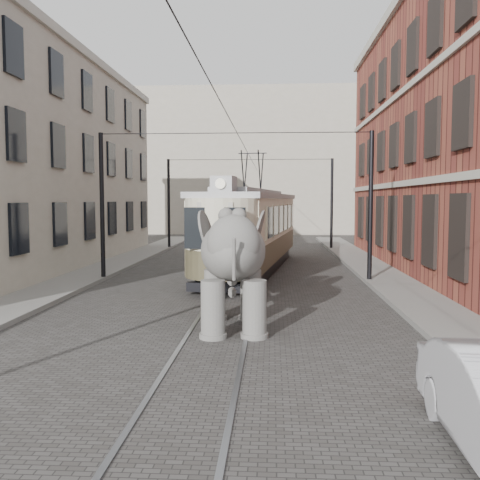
{
  "coord_description": "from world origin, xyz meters",
  "views": [
    {
      "loc": [
        1.35,
        -15.41,
        3.3
      ],
      "look_at": [
        0.37,
        0.52,
        2.1
      ],
      "focal_mm": 40.03,
      "sensor_mm": 36.0,
      "label": 1
    }
  ],
  "objects": [
    {
      "name": "stucco_building",
      "position": [
        -11.0,
        10.0,
        5.0
      ],
      "size": [
        7.0,
        24.0,
        10.0
      ],
      "primitive_type": "cube",
      "color": "#A09784",
      "rests_on": "ground"
    },
    {
      "name": "catenary",
      "position": [
        -0.2,
        5.0,
        3.0
      ],
      "size": [
        11.0,
        30.2,
        6.0
      ],
      "primitive_type": null,
      "color": "black",
      "rests_on": "ground"
    },
    {
      "name": "tram",
      "position": [
        0.39,
        9.53,
        2.75
      ],
      "size": [
        4.58,
        14.12,
        5.51
      ],
      "primitive_type": null,
      "rotation": [
        0.0,
        0.0,
        -0.13
      ],
      "color": "beige",
      "rests_on": "ground"
    },
    {
      "name": "distant_block",
      "position": [
        0.0,
        40.0,
        7.0
      ],
      "size": [
        28.0,
        10.0,
        14.0
      ],
      "primitive_type": "cube",
      "color": "#A09784",
      "rests_on": "ground"
    },
    {
      "name": "ground",
      "position": [
        0.0,
        0.0,
        0.0
      ],
      "size": [
        120.0,
        120.0,
        0.0
      ],
      "primitive_type": "plane",
      "color": "#403D3B"
    },
    {
      "name": "sidewalk_left",
      "position": [
        -6.5,
        0.0,
        0.07
      ],
      "size": [
        2.0,
        60.0,
        0.15
      ],
      "primitive_type": "cube",
      "color": "slate",
      "rests_on": "ground"
    },
    {
      "name": "sidewalk_right",
      "position": [
        6.0,
        0.0,
        0.07
      ],
      "size": [
        2.0,
        60.0,
        0.15
      ],
      "primitive_type": "cube",
      "color": "slate",
      "rests_on": "ground"
    },
    {
      "name": "tram_rails",
      "position": [
        0.0,
        0.0,
        0.01
      ],
      "size": [
        1.54,
        80.0,
        0.02
      ],
      "primitive_type": null,
      "color": "slate",
      "rests_on": "ground"
    },
    {
      "name": "elephant",
      "position": [
        0.34,
        -1.88,
        1.55
      ],
      "size": [
        3.22,
        5.29,
        3.1
      ],
      "primitive_type": null,
      "rotation": [
        0.0,
        0.0,
        0.09
      ],
      "color": "#5C5A55",
      "rests_on": "ground"
    }
  ]
}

